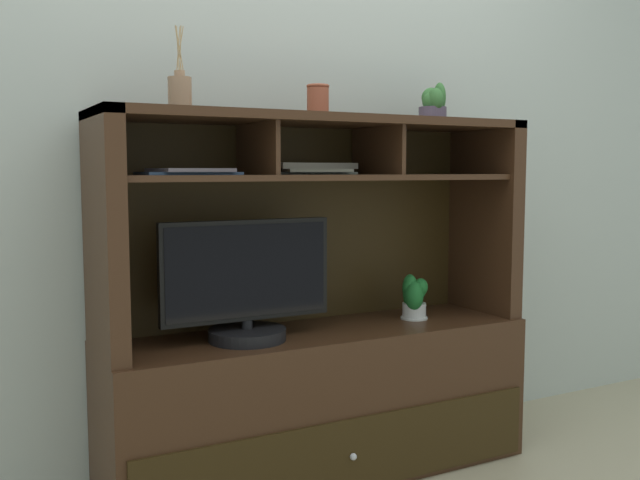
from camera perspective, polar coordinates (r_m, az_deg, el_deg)
floor_plane at (r=2.75m, az=-0.00°, el=-18.39°), size 6.00×6.00×0.02m
back_wall at (r=2.75m, az=-2.52°, el=11.66°), size 6.00×0.02×2.80m
media_console at (r=2.62m, az=-0.07°, el=-9.87°), size 1.56×0.47×1.30m
tv_monitor at (r=2.39m, az=-5.92°, el=-3.97°), size 0.60×0.26×0.41m
potted_orchid at (r=2.76m, az=7.55°, el=-4.53°), size 0.10×0.11×0.18m
magazine_stack_left at (r=2.31m, az=-10.48°, el=5.44°), size 0.32×0.23×0.02m
magazine_stack_centre at (r=2.56m, az=-1.05°, el=5.77°), size 0.35×0.28×0.04m
diffuser_bottle at (r=2.32m, az=-11.22°, el=11.59°), size 0.08×0.08×0.26m
potted_succulent at (r=2.82m, az=9.13°, el=10.69°), size 0.12×0.13×0.15m
ceramic_vase at (r=2.54m, az=-0.17°, el=11.18°), size 0.08×0.08×0.11m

